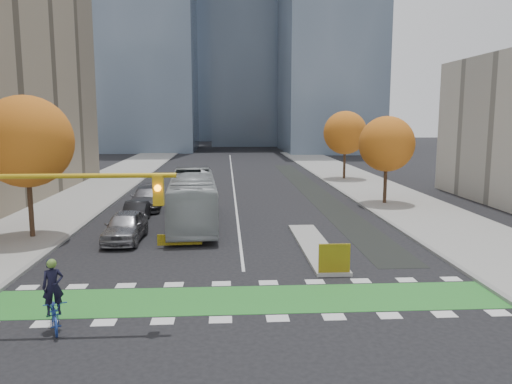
{
  "coord_description": "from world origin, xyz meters",
  "views": [
    {
      "loc": [
        -0.77,
        -16.95,
        7.01
      ],
      "look_at": [
        0.84,
        9.5,
        3.0
      ],
      "focal_mm": 35.0,
      "sensor_mm": 36.0,
      "label": 1
    }
  ],
  "objects": [
    {
      "name": "ground",
      "position": [
        0.0,
        0.0,
        0.0
      ],
      "size": [
        300.0,
        300.0,
        0.0
      ],
      "primitive_type": "plane",
      "color": "black",
      "rests_on": "ground"
    },
    {
      "name": "sidewalk_west",
      "position": [
        -13.5,
        20.0,
        0.07
      ],
      "size": [
        7.0,
        120.0,
        0.15
      ],
      "primitive_type": "cube",
      "color": "gray",
      "rests_on": "ground"
    },
    {
      "name": "sidewalk_east",
      "position": [
        13.5,
        20.0,
        0.07
      ],
      "size": [
        7.0,
        120.0,
        0.15
      ],
      "primitive_type": "cube",
      "color": "gray",
      "rests_on": "ground"
    },
    {
      "name": "curb_west",
      "position": [
        -10.0,
        20.0,
        0.07
      ],
      "size": [
        0.3,
        120.0,
        0.16
      ],
      "primitive_type": "cube",
      "color": "gray",
      "rests_on": "ground"
    },
    {
      "name": "curb_east",
      "position": [
        10.0,
        20.0,
        0.07
      ],
      "size": [
        0.3,
        120.0,
        0.16
      ],
      "primitive_type": "cube",
      "color": "gray",
      "rests_on": "ground"
    },
    {
      "name": "bike_crossing",
      "position": [
        0.0,
        1.5,
        0.01
      ],
      "size": [
        20.0,
        3.0,
        0.01
      ],
      "primitive_type": "cube",
      "color": "#297E2C",
      "rests_on": "ground"
    },
    {
      "name": "centre_line",
      "position": [
        0.0,
        40.0,
        0.01
      ],
      "size": [
        0.15,
        70.0,
        0.01
      ],
      "primitive_type": "cube",
      "color": "silver",
      "rests_on": "ground"
    },
    {
      "name": "bike_lane_paint",
      "position": [
        7.5,
        30.0,
        0.01
      ],
      "size": [
        2.5,
        50.0,
        0.01
      ],
      "primitive_type": "cube",
      "color": "black",
      "rests_on": "ground"
    },
    {
      "name": "median_island",
      "position": [
        4.0,
        9.0,
        0.08
      ],
      "size": [
        1.6,
        10.0,
        0.16
      ],
      "primitive_type": "cube",
      "color": "gray",
      "rests_on": "ground"
    },
    {
      "name": "hazard_board",
      "position": [
        4.0,
        4.2,
        0.8
      ],
      "size": [
        1.4,
        0.12,
        1.3
      ],
      "primitive_type": "cube",
      "color": "yellow",
      "rests_on": "median_island"
    },
    {
      "name": "tower_far",
      "position": [
        -4.0,
        140.0,
        40.0
      ],
      "size": [
        26.0,
        26.0,
        80.0
      ],
      "primitive_type": "cube",
      "color": "#47566B",
      "rests_on": "ground"
    },
    {
      "name": "tree_west",
      "position": [
        -12.0,
        12.0,
        5.62
      ],
      "size": [
        5.2,
        5.2,
        8.22
      ],
      "color": "#332114",
      "rests_on": "ground"
    },
    {
      "name": "tree_east_near",
      "position": [
        12.0,
        22.0,
        4.86
      ],
      "size": [
        4.4,
        4.4,
        7.08
      ],
      "color": "#332114",
      "rests_on": "ground"
    },
    {
      "name": "tree_east_far",
      "position": [
        12.5,
        38.0,
        5.24
      ],
      "size": [
        4.8,
        4.8,
        7.65
      ],
      "color": "#332114",
      "rests_on": "ground"
    },
    {
      "name": "traffic_signal_west",
      "position": [
        -7.93,
        -0.51,
        4.03
      ],
      "size": [
        8.53,
        0.56,
        5.2
      ],
      "color": "#BF9914",
      "rests_on": "ground"
    },
    {
      "name": "cyclist",
      "position": [
        -6.49,
        -0.81,
        0.8
      ],
      "size": [
        1.46,
        2.21,
        2.41
      ],
      "rotation": [
        0.0,
        0.0,
        0.39
      ],
      "color": "navy",
      "rests_on": "ground"
    },
    {
      "name": "bus",
      "position": [
        -2.94,
        15.28,
        1.69
      ],
      "size": [
        3.55,
        12.29,
        3.38
      ],
      "primitive_type": "imported",
      "rotation": [
        0.0,
        0.0,
        0.06
      ],
      "color": "#A3AAAB",
      "rests_on": "ground"
    },
    {
      "name": "parked_car_a",
      "position": [
        -6.5,
        11.15,
        0.85
      ],
      "size": [
        2.12,
        5.04,
        1.7
      ],
      "primitive_type": "imported",
      "rotation": [
        0.0,
        0.0,
        -0.02
      ],
      "color": "gray",
      "rests_on": "ground"
    },
    {
      "name": "parked_car_b",
      "position": [
        -6.78,
        16.15,
        0.69
      ],
      "size": [
        1.59,
        4.24,
        1.38
      ],
      "primitive_type": "imported",
      "rotation": [
        0.0,
        0.0,
        0.03
      ],
      "color": "black",
      "rests_on": "ground"
    },
    {
      "name": "parked_car_c",
      "position": [
        -6.84,
        21.15,
        0.83
      ],
      "size": [
        2.61,
        5.82,
        1.66
      ],
      "primitive_type": "imported",
      "rotation": [
        0.0,
        0.0,
        0.05
      ],
      "color": "#56555B",
      "rests_on": "ground"
    }
  ]
}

